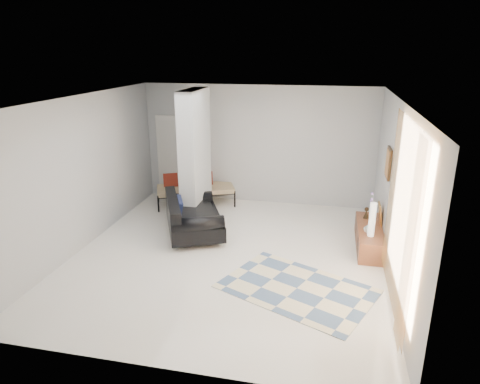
# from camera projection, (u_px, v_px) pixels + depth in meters

# --- Properties ---
(floor) EXTENTS (6.00, 6.00, 0.00)m
(floor) POSITION_uv_depth(u_px,v_px,m) (228.00, 255.00, 7.80)
(floor) COLOR white
(floor) RESTS_ON ground
(ceiling) EXTENTS (6.00, 6.00, 0.00)m
(ceiling) POSITION_uv_depth(u_px,v_px,m) (227.00, 99.00, 6.91)
(ceiling) COLOR white
(ceiling) RESTS_ON wall_back
(wall_back) EXTENTS (6.00, 0.00, 6.00)m
(wall_back) POSITION_uv_depth(u_px,v_px,m) (258.00, 145.00, 10.13)
(wall_back) COLOR #B3B5B7
(wall_back) RESTS_ON ground
(wall_front) EXTENTS (6.00, 0.00, 6.00)m
(wall_front) POSITION_uv_depth(u_px,v_px,m) (161.00, 263.00, 4.57)
(wall_front) COLOR #B3B5B7
(wall_front) RESTS_ON ground
(wall_left) EXTENTS (0.00, 6.00, 6.00)m
(wall_left) POSITION_uv_depth(u_px,v_px,m) (83.00, 173.00, 7.90)
(wall_left) COLOR #B3B5B7
(wall_left) RESTS_ON ground
(wall_right) EXTENTS (0.00, 6.00, 6.00)m
(wall_right) POSITION_uv_depth(u_px,v_px,m) (395.00, 193.00, 6.80)
(wall_right) COLOR #B3B5B7
(wall_right) RESTS_ON ground
(partition_column) EXTENTS (0.35, 1.20, 2.80)m
(partition_column) POSITION_uv_depth(u_px,v_px,m) (195.00, 157.00, 9.06)
(partition_column) COLOR #B2B7BA
(partition_column) RESTS_ON floor
(hallway_door) EXTENTS (0.85, 0.06, 2.04)m
(hallway_door) POSITION_uv_depth(u_px,v_px,m) (174.00, 157.00, 10.64)
(hallway_door) COLOR silver
(hallway_door) RESTS_ON floor
(curtain) EXTENTS (0.00, 2.55, 2.55)m
(curtain) POSITION_uv_depth(u_px,v_px,m) (400.00, 215.00, 5.74)
(curtain) COLOR gold
(curtain) RESTS_ON wall_right
(wall_art) EXTENTS (0.04, 0.45, 0.55)m
(wall_art) POSITION_uv_depth(u_px,v_px,m) (389.00, 163.00, 7.57)
(wall_art) COLOR #35200E
(wall_art) RESTS_ON wall_right
(media_console) EXTENTS (0.45, 1.61, 0.80)m
(media_console) POSITION_uv_depth(u_px,v_px,m) (369.00, 237.00, 8.07)
(media_console) COLOR brown
(media_console) RESTS_ON floor
(loveseat) EXTENTS (1.64, 1.99, 0.76)m
(loveseat) POSITION_uv_depth(u_px,v_px,m) (191.00, 217.00, 8.63)
(loveseat) COLOR silver
(loveseat) RESTS_ON floor
(daybed) EXTENTS (1.96, 1.40, 0.77)m
(daybed) POSITION_uv_depth(u_px,v_px,m) (194.00, 188.00, 10.24)
(daybed) COLOR black
(daybed) RESTS_ON floor
(area_rug) EXTENTS (2.67, 2.29, 0.01)m
(area_rug) POSITION_uv_depth(u_px,v_px,m) (297.00, 289.00, 6.70)
(area_rug) COLOR beige
(area_rug) RESTS_ON floor
(cylinder_lamp) EXTENTS (0.11, 0.11, 0.62)m
(cylinder_lamp) POSITION_uv_depth(u_px,v_px,m) (372.00, 220.00, 7.54)
(cylinder_lamp) COLOR white
(cylinder_lamp) RESTS_ON media_console
(bronze_figurine) EXTENTS (0.11, 0.11, 0.23)m
(bronze_figurine) POSITION_uv_depth(u_px,v_px,m) (366.00, 213.00, 8.39)
(bronze_figurine) COLOR #2E2214
(bronze_figurine) RESTS_ON media_console
(vase) EXTENTS (0.19, 0.19, 0.19)m
(vase) POSITION_uv_depth(u_px,v_px,m) (369.00, 228.00, 7.74)
(vase) COLOR silver
(vase) RESTS_ON media_console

